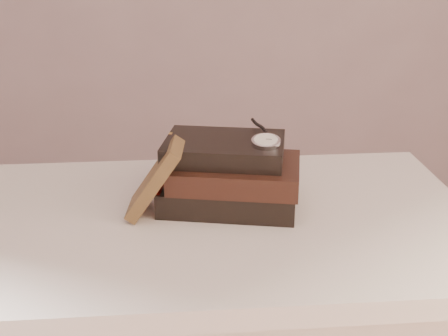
{
  "coord_description": "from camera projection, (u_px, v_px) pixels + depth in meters",
  "views": [
    {
      "loc": [
        -0.06,
        -0.66,
        1.25
      ],
      "look_at": [
        0.03,
        0.4,
        0.82
      ],
      "focal_mm": 48.47,
      "sensor_mm": 36.0,
      "label": 1
    }
  ],
  "objects": [
    {
      "name": "table",
      "position": [
        210.0,
        258.0,
        1.16
      ],
      "size": [
        1.0,
        0.6,
        0.75
      ],
      "color": "silver",
      "rests_on": "ground"
    },
    {
      "name": "eyeglasses",
      "position": [
        190.0,
        151.0,
        1.24
      ],
      "size": [
        0.13,
        0.14,
        0.05
      ],
      "color": "silver",
      "rests_on": "book_stack"
    },
    {
      "name": "pocket_watch",
      "position": [
        265.0,
        140.0,
        1.11
      ],
      "size": [
        0.06,
        0.16,
        0.02
      ],
      "color": "silver",
      "rests_on": "book_stack"
    },
    {
      "name": "book_stack",
      "position": [
        230.0,
        175.0,
        1.16
      ],
      "size": [
        0.29,
        0.23,
        0.13
      ],
      "color": "black",
      "rests_on": "table"
    },
    {
      "name": "journal",
      "position": [
        155.0,
        179.0,
        1.11
      ],
      "size": [
        0.12,
        0.11,
        0.14
      ],
      "primitive_type": "cube",
      "rotation": [
        0.0,
        0.6,
        -0.1
      ],
      "color": "#432F19",
      "rests_on": "table"
    }
  ]
}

